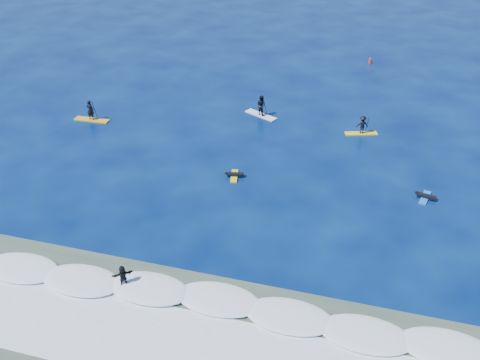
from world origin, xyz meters
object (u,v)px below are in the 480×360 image
(sup_paddler_right, at_px, (362,126))
(marker_buoy, at_px, (370,60))
(wave_surfer, at_px, (123,277))
(prone_paddler_far, at_px, (425,197))
(sup_paddler_left, at_px, (91,113))
(sup_paddler_center, at_px, (261,107))
(prone_paddler_near, at_px, (234,175))

(sup_paddler_right, height_order, marker_buoy, sup_paddler_right)
(wave_surfer, height_order, marker_buoy, wave_surfer)
(prone_paddler_far, distance_m, marker_buoy, 28.59)
(sup_paddler_left, distance_m, sup_paddler_center, 15.66)
(sup_paddler_center, height_order, prone_paddler_far, sup_paddler_center)
(prone_paddler_far, bearing_deg, sup_paddler_left, 92.95)
(prone_paddler_far, relative_size, wave_surfer, 1.06)
(sup_paddler_right, height_order, prone_paddler_far, sup_paddler_right)
(sup_paddler_left, distance_m, wave_surfer, 23.23)
(sup_paddler_left, distance_m, marker_buoy, 32.78)
(marker_buoy, bearing_deg, prone_paddler_near, -105.72)
(sup_paddler_right, bearing_deg, marker_buoy, 72.92)
(sup_paddler_right, distance_m, prone_paddler_near, 13.21)
(prone_paddler_near, bearing_deg, sup_paddler_center, -8.81)
(prone_paddler_far, bearing_deg, wave_surfer, 143.51)
(wave_surfer, bearing_deg, sup_paddler_left, 85.12)
(sup_paddler_left, relative_size, prone_paddler_near, 1.72)
(wave_surfer, bearing_deg, marker_buoy, 37.34)
(sup_paddler_left, bearing_deg, prone_paddler_near, -22.89)
(prone_paddler_far, height_order, wave_surfer, wave_surfer)
(sup_paddler_left, bearing_deg, sup_paddler_center, 17.99)
(wave_surfer, bearing_deg, prone_paddler_near, 40.51)
(sup_paddler_left, bearing_deg, marker_buoy, 42.48)
(prone_paddler_near, height_order, marker_buoy, marker_buoy)
(sup_paddler_left, relative_size, sup_paddler_right, 1.14)
(prone_paddler_near, bearing_deg, marker_buoy, -28.02)
(sup_paddler_left, height_order, sup_paddler_center, sup_paddler_center)
(prone_paddler_near, distance_m, wave_surfer, 13.62)
(wave_surfer, distance_m, marker_buoy, 43.51)
(sup_paddler_left, relative_size, prone_paddler_far, 1.67)
(sup_paddler_left, xyz_separation_m, prone_paddler_near, (15.44, -6.02, -0.58))
(sup_paddler_right, height_order, wave_surfer, sup_paddler_right)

